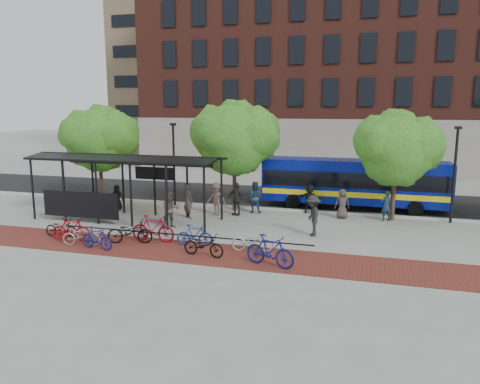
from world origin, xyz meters
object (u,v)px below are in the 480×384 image
(lamp_post_right, at_px, (454,172))
(bike_11, at_px, (270,251))
(bike_1, at_px, (71,229))
(pedestrian_0, at_px, (117,197))
(pedestrian_3, at_px, (216,199))
(pedestrian_9, at_px, (313,216))
(lamp_post_left, at_px, (174,162))
(bike_2, at_px, (81,236))
(bike_7, at_px, (195,235))
(pedestrian_7, at_px, (386,206))
(bike_8, at_px, (204,245))
(tree_a, at_px, (101,136))
(bike_3, at_px, (97,238))
(pedestrian_8, at_px, (170,210))
(pedestrian_6, at_px, (342,204))
(bus_shelter, at_px, (124,165))
(pedestrian_1, at_px, (188,201))
(bike_0, at_px, (61,228))
(bike_5, at_px, (153,229))
(pedestrian_5, at_px, (310,199))
(tree_b, at_px, (236,135))
(bus, at_px, (354,181))
(pedestrian_4, at_px, (236,199))
(bike_4, at_px, (130,232))
(bike_10, at_px, (252,241))
(pedestrian_2, at_px, (255,197))

(lamp_post_right, xyz_separation_m, bike_11, (-7.82, -9.43, -2.12))
(bike_1, distance_m, pedestrian_0, 6.69)
(pedestrian_3, xyz_separation_m, pedestrian_9, (5.83, -2.76, 0.04))
(lamp_post_left, bearing_deg, bike_2, -93.48)
(bike_7, distance_m, pedestrian_7, 10.95)
(bike_8, bearing_deg, tree_a, 57.45)
(bike_3, xyz_separation_m, pedestrian_0, (-3.28, 7.28, 0.26))
(lamp_post_left, xyz_separation_m, pedestrian_9, (9.21, -4.62, -1.76))
(bike_11, bearing_deg, bike_3, 105.45)
(bike_3, bearing_deg, pedestrian_8, -10.92)
(pedestrian_6, bearing_deg, bike_7, 35.66)
(lamp_post_left, relative_size, pedestrian_8, 2.69)
(bus_shelter, distance_m, bike_3, 6.07)
(pedestrian_1, bearing_deg, lamp_post_left, -24.41)
(bike_1, distance_m, pedestrian_9, 11.33)
(bike_0, bearing_deg, bike_2, -120.41)
(bike_5, xyz_separation_m, pedestrian_7, (10.37, 7.08, 0.22))
(bike_0, bearing_deg, pedestrian_1, -42.20)
(pedestrian_5, bearing_deg, tree_b, 18.57)
(bus_shelter, height_order, bike_8, bus_shelter)
(bus, bearing_deg, bike_3, -131.51)
(pedestrian_4, xyz_separation_m, pedestrian_9, (4.75, -3.11, 0.03))
(bike_1, height_order, pedestrian_9, pedestrian_9)
(bus, distance_m, bike_5, 13.07)
(bike_11, relative_size, pedestrian_3, 1.11)
(bike_7, relative_size, bike_8, 0.88)
(tree_b, distance_m, pedestrian_0, 8.06)
(pedestrian_8, bearing_deg, pedestrian_5, 2.75)
(bus, relative_size, bike_1, 5.84)
(bike_5, bearing_deg, bike_3, 131.22)
(pedestrian_1, relative_size, pedestrian_4, 1.02)
(bike_4, xyz_separation_m, pedestrian_0, (-4.23, 6.07, 0.22))
(bike_10, xyz_separation_m, pedestrian_6, (3.29, 7.14, 0.36))
(pedestrian_8, bearing_deg, pedestrian_1, 51.63)
(pedestrian_5, height_order, pedestrian_7, pedestrian_5)
(bus_shelter, distance_m, lamp_post_left, 4.24)
(bike_10, distance_m, pedestrian_8, 5.71)
(bike_0, distance_m, bike_1, 1.05)
(bike_3, bearing_deg, pedestrian_7, -44.97)
(tree_a, xyz_separation_m, pedestrian_1, (6.99, -2.62, -3.26))
(tree_b, distance_m, bike_5, 8.52)
(lamp_post_left, height_order, pedestrian_8, lamp_post_left)
(bus_shelter, relative_size, bike_5, 5.13)
(bike_5, xyz_separation_m, pedestrian_1, (-0.21, 4.76, 0.35))
(bike_4, bearing_deg, bike_2, 97.83)
(pedestrian_0, relative_size, pedestrian_8, 0.80)
(bike_10, height_order, pedestrian_8, pedestrian_8)
(tree_b, relative_size, pedestrian_1, 3.32)
(pedestrian_2, bearing_deg, pedestrian_8, 49.06)
(tree_a, distance_m, bus, 16.11)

